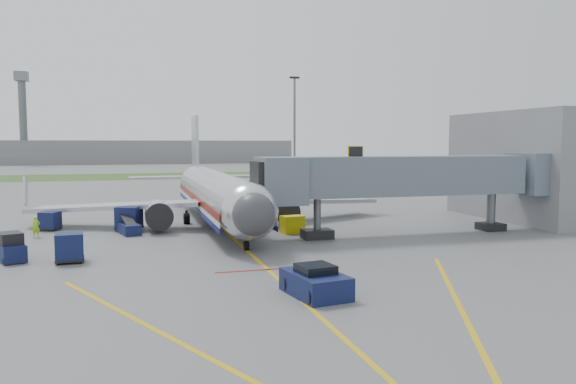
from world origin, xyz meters
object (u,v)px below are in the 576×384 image
object	(u,v)px
pushback_tug	(315,283)
baggage_tug	(11,249)
belt_loader	(128,228)
airliner	(216,193)
ramp_worker	(36,227)

from	to	relation	value
pushback_tug	baggage_tug	xyz separation A→B (m)	(-15.23, 12.28, 0.16)
pushback_tug	belt_loader	distance (m)	22.78
airliner	pushback_tug	xyz separation A→B (m)	(0.86, -25.08, -2.03)
airliner	pushback_tug	distance (m)	25.18
airliner	pushback_tug	size ratio (longest dim) A/B	9.29
airliner	ramp_worker	distance (m)	14.92
baggage_tug	belt_loader	bearing A→B (deg)	52.55
airliner	pushback_tug	bearing A→B (deg)	-88.04
airliner	ramp_worker	size ratio (longest dim) A/B	22.42
pushback_tug	ramp_worker	bearing A→B (deg)	125.57
belt_loader	ramp_worker	distance (m)	6.71
baggage_tug	airliner	bearing A→B (deg)	41.67
belt_loader	baggage_tug	bearing A→B (deg)	-127.45
pushback_tug	ramp_worker	xyz separation A→B (m)	(-15.13, 21.16, 0.18)
pushback_tug	ramp_worker	size ratio (longest dim) A/B	2.41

